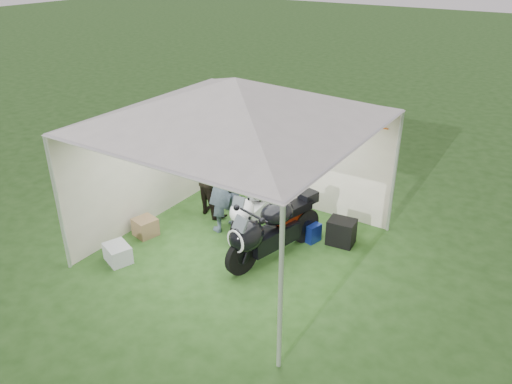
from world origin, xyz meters
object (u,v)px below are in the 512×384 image
person_dark_jacket (211,175)px  crate_0 (118,253)px  paddock_stand (307,230)px  motorcycle_white (254,204)px  person_blue_jacket (224,181)px  crate_1 (145,227)px  canopy_tent (237,104)px  motorcycle_black (270,229)px  equipment_box (341,232)px

person_dark_jacket → crate_0: person_dark_jacket is taller
paddock_stand → crate_0: 3.32m
motorcycle_white → crate_0: (-1.30, -2.17, -0.34)m
person_blue_jacket → crate_1: 1.67m
motorcycle_white → person_dark_jacket: person_dark_jacket is taller
paddock_stand → person_dark_jacket: person_dark_jacket is taller
motorcycle_white → crate_1: bearing=-143.9°
paddock_stand → crate_1: paddock_stand is taller
canopy_tent → person_dark_jacket: size_ratio=3.50×
canopy_tent → motorcycle_black: 2.10m
motorcycle_white → person_blue_jacket: 0.73m
paddock_stand → motorcycle_white: bearing=-169.2°
crate_1 → equipment_box: bearing=28.2°
motorcycle_black → canopy_tent: bearing=-168.7°
motorcycle_white → person_dark_jacket: (-1.01, 0.06, 0.31)m
canopy_tent → crate_0: size_ratio=12.42×
paddock_stand → canopy_tent: bearing=-134.5°
equipment_box → motorcycle_black: bearing=-126.6°
motorcycle_white → motorcycle_black: size_ratio=0.87×
equipment_box → motorcycle_white: bearing=-167.0°
crate_0 → paddock_stand: bearing=45.5°
motorcycle_white → crate_1: size_ratio=4.84×
motorcycle_black → equipment_box: motorcycle_black is taller
equipment_box → crate_1: (-3.12, -1.67, -0.07)m
canopy_tent → motorcycle_black: (0.64, -0.03, -2.00)m
motorcycle_black → crate_1: motorcycle_black is taller
equipment_box → person_dark_jacket: bearing=-173.2°
canopy_tent → person_blue_jacket: size_ratio=2.88×
canopy_tent → crate_1: (-1.66, -0.60, -2.41)m
equipment_box → paddock_stand: bearing=-163.3°
motorcycle_white → crate_0: size_ratio=3.95×
motorcycle_white → motorcycle_black: motorcycle_black is taller
person_blue_jacket → crate_0: person_blue_jacket is taller
equipment_box → crate_0: bearing=-138.8°
paddock_stand → equipment_box: bearing=16.7°
paddock_stand → crate_1: size_ratio=1.20×
equipment_box → person_blue_jacket: bearing=-161.4°
crate_1 → motorcycle_white: bearing=40.6°
canopy_tent → person_blue_jacket: canopy_tent is taller
paddock_stand → crate_0: bearing=-134.5°
paddock_stand → equipment_box: size_ratio=0.96×
canopy_tent → equipment_box: size_ratio=12.19×
canopy_tent → motorcycle_white: (-0.15, 0.70, -2.08)m
motorcycle_white → person_blue_jacket: size_ratio=0.91×
canopy_tent → motorcycle_black: bearing=-3.0°
canopy_tent → equipment_box: (1.46, 1.07, -2.34)m
person_dark_jacket → equipment_box: size_ratio=3.48×
paddock_stand → crate_0: size_ratio=0.98×
person_blue_jacket → equipment_box: bearing=124.3°
motorcycle_black → crate_1: (-2.30, -0.57, -0.41)m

